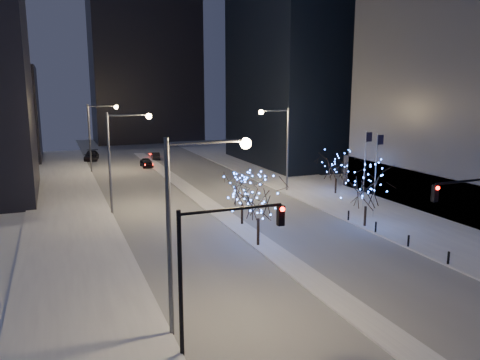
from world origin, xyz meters
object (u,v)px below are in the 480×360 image
street_lamp_w_near (190,208)px  holiday_tree_median_near (258,198)px  holiday_tree_plaza_far (337,165)px  holiday_tree_median_far (242,190)px  holiday_tree_plaza_near (367,187)px  car_near (147,163)px  car_far (92,156)px  street_lamp_w_mid (120,148)px  street_lamp_east (281,138)px  traffic_signal_west (213,254)px  traffic_signal_east (477,212)px  street_lamp_w_far (97,128)px  car_mid (156,156)px

street_lamp_w_near → holiday_tree_median_near: size_ratio=1.76×
holiday_tree_plaza_far → holiday_tree_median_near: bearing=-139.7°
holiday_tree_median_far → holiday_tree_plaza_near: holiday_tree_plaza_near is taller
street_lamp_w_near → holiday_tree_median_far: (9.44, 16.55, -3.16)m
car_near → car_far: (-7.50, 10.80, 0.09)m
street_lamp_w_mid → holiday_tree_median_far: 13.06m
street_lamp_w_mid → street_lamp_east: size_ratio=1.00×
holiday_tree_median_near → holiday_tree_plaza_near: 11.07m
traffic_signal_west → traffic_signal_east: size_ratio=1.00×
street_lamp_w_far → car_near: 9.62m
street_lamp_w_near → car_near: street_lamp_w_near is taller
street_lamp_w_far → holiday_tree_median_far: (9.44, -33.45, -3.16)m
holiday_tree_median_near → street_lamp_w_mid: bearing=120.5°
street_lamp_w_mid → car_mid: street_lamp_w_mid is taller
car_mid → car_near: bearing=75.1°
car_far → holiday_tree_median_near: (8.50, -52.02, 3.10)m
traffic_signal_east → street_lamp_w_near: bearing=176.8°
traffic_signal_west → holiday_tree_median_far: 20.64m
street_lamp_w_mid → traffic_signal_west: size_ratio=1.43×
street_lamp_w_near → car_near: (7.44, 51.91, -5.79)m
street_lamp_w_mid → street_lamp_east: 19.26m
car_near → traffic_signal_east: bearing=-78.7°
street_lamp_w_mid → holiday_tree_plaza_far: street_lamp_w_mid is taller
holiday_tree_median_near → holiday_tree_median_far: holiday_tree_median_near is taller
street_lamp_w_near → street_lamp_w_far: (0.00, 50.00, 0.00)m
traffic_signal_west → holiday_tree_median_far: traffic_signal_west is taller
street_lamp_w_far → traffic_signal_west: (0.50, -52.00, -1.74)m
car_mid → holiday_tree_plaza_far: (13.99, -35.24, 2.83)m
traffic_signal_east → car_far: size_ratio=1.27×
traffic_signal_west → car_mid: size_ratio=1.84×
street_lamp_east → traffic_signal_east: size_ratio=1.43×
car_near → street_lamp_w_near: bearing=-98.0°
traffic_signal_west → car_far: 64.84m
street_lamp_w_mid → holiday_tree_plaza_far: 24.63m
street_lamp_east → holiday_tree_median_far: street_lamp_east is taller
traffic_signal_west → holiday_tree_median_far: size_ratio=1.44×
car_far → holiday_tree_plaza_far: holiday_tree_plaza_far is taller
traffic_signal_east → car_near: traffic_signal_east is taller
street_lamp_east → car_near: (-11.58, 23.91, -5.74)m
holiday_tree_median_far → holiday_tree_plaza_far: (14.99, 7.72, 0.12)m
holiday_tree_median_far → street_lamp_w_near: bearing=-119.7°
street_lamp_w_mid → holiday_tree_plaza_near: bearing=-33.9°
street_lamp_w_far → car_far: bearing=90.3°
street_lamp_w_far → holiday_tree_plaza_near: (19.44, -38.08, -2.77)m
street_lamp_w_far → holiday_tree_plaza_near: 42.84m
traffic_signal_east → car_far: traffic_signal_east is taller
street_lamp_east → traffic_signal_east: bearing=-92.3°
street_lamp_w_mid → holiday_tree_median_far: (9.44, -8.45, -3.16)m
traffic_signal_east → holiday_tree_median_near: bearing=128.9°
street_lamp_w_far → holiday_tree_plaza_near: street_lamp_w_far is taller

